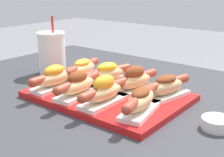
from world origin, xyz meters
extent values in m
cube|color=red|center=(-0.02, 0.02, 0.73)|extent=(0.44, 0.31, 0.02)
cube|color=white|center=(-0.17, -0.05, 0.74)|extent=(0.06, 0.15, 0.01)
ellipsoid|color=#DBB77A|center=(-0.17, -0.05, 0.77)|extent=(0.05, 0.14, 0.04)
cylinder|color=#9E3D28|center=(-0.17, -0.05, 0.78)|extent=(0.03, 0.17, 0.03)
sphere|color=#9E3D28|center=(-0.17, -0.13, 0.78)|extent=(0.03, 0.03, 0.03)
sphere|color=#9E3D28|center=(-0.17, 0.04, 0.78)|extent=(0.03, 0.03, 0.03)
ellipsoid|color=gold|center=(-0.17, -0.05, 0.80)|extent=(0.04, 0.08, 0.03)
cube|color=white|center=(-0.07, -0.05, 0.74)|extent=(0.07, 0.16, 0.01)
ellipsoid|color=#DBB77A|center=(-0.07, -0.05, 0.77)|extent=(0.06, 0.14, 0.04)
cylinder|color=#9E3D28|center=(-0.07, -0.05, 0.78)|extent=(0.04, 0.17, 0.03)
sphere|color=#9E3D28|center=(-0.06, -0.14, 0.78)|extent=(0.03, 0.03, 0.03)
sphere|color=#9E3D28|center=(-0.08, 0.03, 0.78)|extent=(0.03, 0.03, 0.03)
ellipsoid|color=brown|center=(-0.07, -0.05, 0.80)|extent=(0.05, 0.08, 0.04)
cube|color=white|center=(0.03, -0.05, 0.74)|extent=(0.06, 0.15, 0.01)
ellipsoid|color=#DBB77A|center=(0.03, -0.05, 0.77)|extent=(0.05, 0.14, 0.04)
cylinder|color=#9E3D28|center=(0.03, -0.05, 0.78)|extent=(0.03, 0.17, 0.03)
sphere|color=#9E3D28|center=(0.03, -0.14, 0.78)|extent=(0.03, 0.03, 0.03)
sphere|color=#9E3D28|center=(0.03, 0.04, 0.78)|extent=(0.03, 0.03, 0.03)
ellipsoid|color=gold|center=(0.03, -0.05, 0.80)|extent=(0.04, 0.07, 0.04)
cube|color=white|center=(0.14, -0.04, 0.74)|extent=(0.09, 0.16, 0.01)
ellipsoid|color=#DBB77A|center=(0.14, -0.04, 0.77)|extent=(0.07, 0.14, 0.04)
cylinder|color=#9E3D28|center=(0.14, -0.04, 0.78)|extent=(0.06, 0.17, 0.03)
sphere|color=#9E3D28|center=(0.15, -0.12, 0.78)|extent=(0.03, 0.03, 0.03)
sphere|color=#9E3D28|center=(0.12, 0.05, 0.78)|extent=(0.03, 0.03, 0.03)
ellipsoid|color=brown|center=(0.14, -0.04, 0.79)|extent=(0.05, 0.08, 0.02)
cube|color=white|center=(-0.18, 0.08, 0.74)|extent=(0.09, 0.16, 0.01)
ellipsoid|color=#DBB77A|center=(-0.18, 0.08, 0.77)|extent=(0.07, 0.14, 0.04)
cylinder|color=#9E3D28|center=(-0.18, 0.08, 0.78)|extent=(0.06, 0.17, 0.03)
sphere|color=#9E3D28|center=(-0.16, 0.00, 0.78)|extent=(0.03, 0.03, 0.03)
sphere|color=#9E3D28|center=(-0.19, 0.17, 0.78)|extent=(0.03, 0.03, 0.03)
ellipsoid|color=gold|center=(-0.18, 0.08, 0.79)|extent=(0.05, 0.08, 0.02)
cube|color=white|center=(-0.07, 0.09, 0.74)|extent=(0.09, 0.16, 0.01)
ellipsoid|color=#DBB77A|center=(-0.07, 0.09, 0.77)|extent=(0.08, 0.14, 0.04)
cylinder|color=#9E3D28|center=(-0.07, 0.09, 0.78)|extent=(0.06, 0.17, 0.03)
sphere|color=#9E3D28|center=(-0.09, 0.00, 0.78)|extent=(0.03, 0.03, 0.03)
sphere|color=#9E3D28|center=(-0.05, 0.17, 0.78)|extent=(0.03, 0.03, 0.03)
ellipsoid|color=yellow|center=(-0.07, 0.09, 0.79)|extent=(0.06, 0.08, 0.03)
cube|color=white|center=(0.03, 0.08, 0.74)|extent=(0.08, 0.16, 0.01)
ellipsoid|color=#DBB77A|center=(0.03, 0.08, 0.77)|extent=(0.07, 0.14, 0.04)
cylinder|color=#9E3D28|center=(0.03, 0.08, 0.78)|extent=(0.05, 0.17, 0.03)
sphere|color=#9E3D28|center=(0.02, 0.00, 0.78)|extent=(0.03, 0.03, 0.03)
sphere|color=#9E3D28|center=(0.05, 0.17, 0.78)|extent=(0.03, 0.03, 0.03)
ellipsoid|color=brown|center=(0.03, 0.08, 0.80)|extent=(0.05, 0.08, 0.04)
cube|color=white|center=(0.13, 0.09, 0.74)|extent=(0.09, 0.16, 0.01)
ellipsoid|color=#DBB77A|center=(0.13, 0.09, 0.77)|extent=(0.07, 0.14, 0.04)
cylinder|color=#9E3D28|center=(0.13, 0.09, 0.78)|extent=(0.06, 0.17, 0.03)
sphere|color=#9E3D28|center=(0.12, 0.01, 0.78)|extent=(0.03, 0.03, 0.03)
sphere|color=#9E3D28|center=(0.15, 0.18, 0.78)|extent=(0.03, 0.03, 0.03)
ellipsoid|color=brown|center=(0.13, 0.09, 0.79)|extent=(0.05, 0.08, 0.02)
cylinder|color=silver|center=(0.31, 0.03, 0.73)|extent=(0.07, 0.07, 0.03)
cylinder|color=beige|center=(0.31, 0.03, 0.74)|extent=(0.06, 0.06, 0.01)
cylinder|color=white|center=(-0.35, 0.10, 0.79)|extent=(0.10, 0.10, 0.15)
cylinder|color=white|center=(-0.35, 0.10, 0.87)|extent=(0.10, 0.10, 0.01)
cylinder|color=red|center=(-0.34, 0.10, 0.91)|extent=(0.01, 0.01, 0.06)
camera|label=1|loc=(0.53, -0.65, 1.06)|focal=50.00mm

